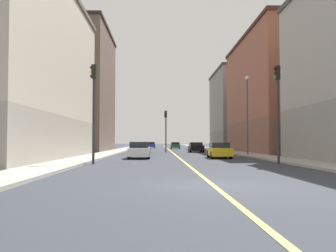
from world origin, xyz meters
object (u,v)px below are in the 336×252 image
at_px(car_yellow, 219,150).
at_px(car_white, 139,150).
at_px(car_green, 175,146).
at_px(building_left_far, 239,110).
at_px(building_right_corner, 13,71).
at_px(building_left_mid, 277,95).
at_px(car_black, 196,147).
at_px(street_lamp_left_near, 247,107).
at_px(car_blue, 151,145).
at_px(car_orange, 142,148).
at_px(building_right_midblock, 78,90).
at_px(traffic_light_right_near, 93,100).
at_px(traffic_light_left_near, 278,101).
at_px(traffic_light_median_far, 166,125).

height_order(car_yellow, car_white, car_white).
distance_m(car_green, car_white, 39.34).
bearing_deg(car_yellow, building_left_far, 75.30).
distance_m(building_left_far, building_right_corner, 48.18).
bearing_deg(building_left_mid, car_yellow, -123.66).
xyz_separation_m(building_left_mid, car_black, (-10.08, 2.55, -6.75)).
bearing_deg(car_yellow, street_lamp_left_near, 50.95).
bearing_deg(street_lamp_left_near, car_blue, 103.22).
xyz_separation_m(street_lamp_left_near, car_orange, (-10.77, 8.54, -4.17)).
bearing_deg(building_right_midblock, traffic_light_right_near, -76.10).
distance_m(street_lamp_left_near, car_orange, 14.36).
bearing_deg(car_white, traffic_light_right_near, -107.74).
height_order(building_left_mid, car_yellow, building_left_mid).
bearing_deg(building_right_corner, building_left_far, 56.54).
bearing_deg(traffic_light_left_near, car_yellow, 107.08).
bearing_deg(car_black, car_yellow, -89.17).
height_order(traffic_light_left_near, traffic_light_median_far, traffic_light_left_near).
xyz_separation_m(building_left_mid, building_right_corner, (-26.56, -17.49, -0.37)).
height_order(building_left_mid, car_blue, building_left_mid).
height_order(traffic_light_median_far, car_green, traffic_light_median_far).
bearing_deg(car_blue, car_white, -90.14).
distance_m(car_blue, car_green, 10.72).
bearing_deg(car_white, building_right_corner, -165.83).
bearing_deg(car_yellow, car_white, -177.87).
xyz_separation_m(car_blue, car_black, (6.56, -31.07, 0.01)).
xyz_separation_m(building_right_midblock, street_lamp_left_near, (20.27, -16.82, -3.91)).
distance_m(car_yellow, car_orange, 14.79).
relative_size(street_lamp_left_near, car_green, 1.89).
relative_size(building_right_midblock, car_green, 4.23).
bearing_deg(building_left_far, building_left_mid, -90.00).
height_order(building_left_mid, car_white, building_left_mid).
xyz_separation_m(car_green, car_yellow, (2.03, -38.78, 0.04)).
bearing_deg(building_left_far, car_green, 173.65).
bearing_deg(building_left_far, traffic_light_right_near, -112.90).
height_order(building_left_mid, car_orange, building_left_mid).
xyz_separation_m(building_left_far, building_right_midblock, (-26.56, -16.28, 1.40)).
bearing_deg(car_orange, car_green, 78.63).
distance_m(building_left_far, car_blue, 20.99).
height_order(car_blue, car_black, car_black).
xyz_separation_m(street_lamp_left_near, car_yellow, (-3.54, -4.36, -4.15)).
bearing_deg(traffic_light_right_near, car_black, 70.14).
bearing_deg(car_white, building_right_midblock, 114.60).
bearing_deg(car_yellow, traffic_light_median_far, 104.20).
distance_m(building_left_mid, car_green, 27.64).
height_order(building_left_far, building_right_midblock, building_right_midblock).
distance_m(building_right_corner, car_green, 44.51).
xyz_separation_m(traffic_light_median_far, car_blue, (-2.52, 31.42, -2.94)).
relative_size(building_left_far, car_white, 3.64).
bearing_deg(traffic_light_right_near, car_white, 72.26).
height_order(traffic_light_median_far, car_orange, traffic_light_median_far).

